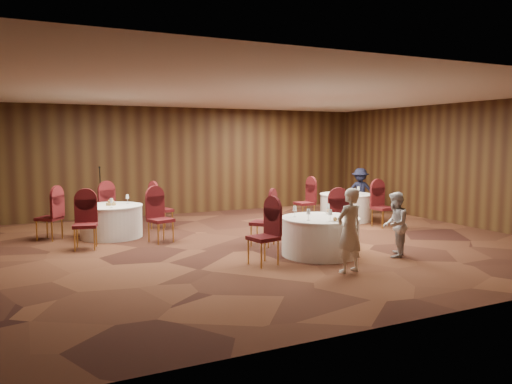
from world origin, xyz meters
name	(u,v)px	position (x,y,z in m)	size (l,w,h in m)	color
ground	(252,244)	(0.00, 0.00, 0.00)	(12.00, 12.00, 0.00)	black
room_shell	(252,153)	(0.00, 0.00, 1.96)	(12.00, 12.00, 12.00)	silver
table_main	(320,236)	(0.77, -1.49, 0.38)	(1.52, 1.52, 0.74)	silver
table_left	(111,221)	(-2.58, 2.11, 0.38)	(1.42, 1.42, 0.74)	silver
table_right	(346,207)	(3.72, 1.75, 0.38)	(1.44, 1.44, 0.74)	silver
chairs_main	(289,226)	(0.44, -0.86, 0.50)	(2.96, 2.13, 1.00)	#3B0C0B
chairs_left	(113,216)	(-2.54, 2.08, 0.50)	(3.29, 2.92, 1.00)	#3B0C0B
chairs_right	(342,205)	(3.29, 1.31, 0.50)	(1.86, 2.26, 1.00)	#3B0C0B
tabletop_main	(327,213)	(0.87, -1.58, 0.84)	(1.12, 1.09, 0.22)	silver
tabletop_left	(111,202)	(-2.57, 2.11, 0.82)	(0.80, 0.84, 0.22)	silver
tabletop_right	(359,189)	(3.96, 1.51, 0.90)	(0.08, 0.08, 0.22)	silver
mic_stand	(101,209)	(-2.55, 3.84, 0.45)	(0.24, 0.24, 1.55)	black
woman_a	(349,230)	(0.51, -2.78, 0.72)	(0.52, 0.34, 1.44)	white
woman_b	(395,225)	(1.98, -2.23, 0.62)	(0.61, 0.47, 1.25)	silver
man_c	(360,191)	(4.81, 2.53, 0.69)	(0.90, 0.51, 1.39)	black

